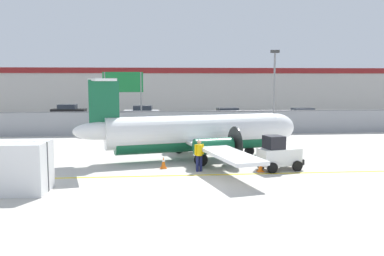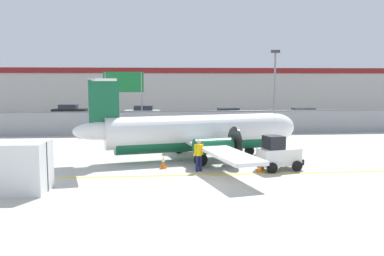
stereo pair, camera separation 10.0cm
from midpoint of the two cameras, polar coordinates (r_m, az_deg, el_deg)
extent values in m
plane|color=#BCB7AD|center=(20.17, 4.48, -7.49)|extent=(140.00, 140.00, 0.00)
cube|color=yellow|center=(22.09, 3.60, -6.23)|extent=(84.00, 0.20, 0.01)
cube|color=gray|center=(37.63, -0.12, 0.65)|extent=(98.00, 0.04, 2.00)
cylinder|color=slate|center=(37.54, -0.12, 2.24)|extent=(98.00, 0.10, 0.10)
cube|color=#38383A|center=(49.14, -1.32, 0.94)|extent=(98.00, 17.00, 0.12)
cube|color=beige|center=(67.39, -2.41, 5.19)|extent=(91.00, 8.00, 6.50)
cube|color=maroon|center=(63.38, -2.24, 7.68)|extent=(91.00, 0.20, 0.80)
cylinder|color=white|center=(26.02, 0.31, -0.36)|extent=(10.85, 4.20, 1.90)
ellipsoid|color=white|center=(28.28, 11.19, 0.07)|extent=(2.80, 2.30, 1.80)
ellipsoid|color=white|center=(24.83, -12.10, -0.38)|extent=(3.17, 1.68, 1.05)
cylinder|color=#145938|center=(26.09, 0.31, -1.50)|extent=(9.68, 3.56, 1.48)
cube|color=white|center=(26.13, 0.52, -1.59)|extent=(5.08, 15.96, 0.18)
cylinder|color=#145938|center=(28.64, -0.75, -0.87)|extent=(2.34, 1.36, 0.90)
cone|color=black|center=(29.00, 1.42, -0.78)|extent=(0.54, 0.53, 0.44)
cylinder|color=#262626|center=(29.05, 1.70, -0.77)|extent=(0.50, 2.06, 2.10)
cylinder|color=#145938|center=(23.78, 2.96, -2.42)|extent=(2.34, 1.36, 0.90)
cone|color=black|center=(24.20, 5.51, -2.28)|extent=(0.54, 0.53, 0.44)
cylinder|color=#262626|center=(24.26, 5.83, -2.26)|extent=(0.50, 2.06, 2.10)
cube|color=#145938|center=(24.74, -11.54, 2.75)|extent=(1.70, 0.55, 3.10)
cube|color=white|center=(24.67, -11.94, 6.33)|extent=(2.13, 4.92, 0.14)
cylinder|color=#59595B|center=(27.56, 7.78, -2.05)|extent=(0.17, 0.17, 0.97)
cylinder|color=black|center=(27.63, 7.76, -3.05)|extent=(0.63, 0.35, 0.60)
cylinder|color=#59595B|center=(28.15, -1.68, -1.73)|extent=(0.17, 0.17, 0.90)
cylinder|color=black|center=(28.22, -1.68, -2.63)|extent=(0.79, 0.38, 0.76)
cylinder|color=#59595B|center=(23.99, 1.28, -3.18)|extent=(0.17, 0.17, 0.90)
cylinder|color=black|center=(24.07, 1.28, -4.23)|extent=(0.79, 0.38, 0.76)
cube|color=silver|center=(23.52, 11.65, -3.76)|extent=(2.40, 1.60, 0.90)
cube|color=black|center=(23.21, 10.95, -1.88)|extent=(1.11, 1.19, 0.70)
cube|color=black|center=(24.18, 13.98, -4.26)|extent=(0.42, 1.11, 0.30)
cylinder|color=black|center=(24.49, 12.42, -4.44)|extent=(0.59, 0.31, 0.56)
cylinder|color=black|center=(23.50, 13.95, -4.95)|extent=(0.59, 0.31, 0.56)
cylinder|color=black|center=(23.75, 9.32, -4.72)|extent=(0.59, 0.31, 0.56)
cylinder|color=black|center=(22.72, 10.77, -5.26)|extent=(0.59, 0.31, 0.56)
cylinder|color=#191E4C|center=(22.79, 1.25, -4.74)|extent=(0.21, 0.21, 0.85)
cylinder|color=#191E4C|center=(22.70, 0.81, -4.78)|extent=(0.21, 0.21, 0.85)
cylinder|color=yellow|center=(22.61, 1.04, -2.96)|extent=(0.44, 0.44, 0.60)
cylinder|color=yellow|center=(22.71, 1.53, -2.84)|extent=(0.13, 0.13, 0.55)
cylinder|color=yellow|center=(22.51, 0.54, -2.92)|extent=(0.13, 0.13, 0.55)
sphere|color=tan|center=(22.54, 1.04, -1.85)|extent=(0.22, 0.22, 0.22)
cube|color=silver|center=(20.00, -21.91, -4.85)|extent=(2.52, 2.14, 2.20)
cube|color=#333338|center=(20.00, -21.91, -4.85)|extent=(2.44, 0.23, 2.20)
cube|color=orange|center=(23.64, -3.73, -5.34)|extent=(0.36, 0.36, 0.04)
cone|color=orange|center=(23.58, -3.74, -4.58)|extent=(0.28, 0.28, 0.60)
cylinder|color=white|center=(23.56, -3.74, -4.39)|extent=(0.17, 0.17, 0.08)
cube|color=orange|center=(28.64, -3.48, -3.23)|extent=(0.36, 0.36, 0.04)
cone|color=orange|center=(28.59, -3.49, -2.60)|extent=(0.28, 0.28, 0.60)
cylinder|color=white|center=(28.57, -3.49, -2.44)|extent=(0.17, 0.17, 0.08)
cube|color=orange|center=(23.02, 9.20, -5.74)|extent=(0.36, 0.36, 0.04)
cone|color=orange|center=(22.95, 9.21, -4.96)|extent=(0.28, 0.28, 0.60)
cylinder|color=white|center=(22.93, 9.22, -4.76)|extent=(0.17, 0.17, 0.08)
cube|color=orange|center=(29.50, 10.70, -3.05)|extent=(0.36, 0.36, 0.04)
cone|color=orange|center=(29.45, 10.71, -2.43)|extent=(0.28, 0.28, 0.60)
cylinder|color=white|center=(29.43, 10.72, -2.28)|extent=(0.17, 0.17, 0.08)
cube|color=black|center=(55.94, -15.95, 2.08)|extent=(4.30, 1.97, 0.80)
cube|color=#262D38|center=(55.93, -16.12, 2.77)|extent=(2.30, 1.70, 0.56)
cylinder|color=black|center=(56.51, -14.34, 1.84)|extent=(0.61, 0.24, 0.60)
cylinder|color=black|center=(54.76, -14.75, 1.68)|extent=(0.61, 0.24, 0.60)
cylinder|color=black|center=(57.20, -17.07, 1.81)|extent=(0.61, 0.24, 0.60)
cylinder|color=black|center=(55.47, -17.57, 1.65)|extent=(0.61, 0.24, 0.60)
cube|color=silver|center=(51.72, -6.57, 1.94)|extent=(4.32, 2.03, 0.80)
cube|color=#262D38|center=(51.66, -6.41, 2.69)|extent=(2.32, 1.73, 0.56)
cylinder|color=black|center=(51.02, -8.23, 1.49)|extent=(0.61, 0.25, 0.60)
cylinder|color=black|center=(52.80, -7.98, 1.66)|extent=(0.61, 0.25, 0.60)
cylinder|color=black|center=(50.73, -5.10, 1.50)|extent=(0.61, 0.25, 0.60)
cylinder|color=black|center=(52.52, -4.94, 1.68)|extent=(0.61, 0.25, 0.60)
cube|color=#B28C19|center=(47.56, 5.08, 1.55)|extent=(4.35, 2.13, 0.80)
cube|color=#262D38|center=(47.46, 4.91, 2.36)|extent=(2.35, 1.78, 0.56)
cylinder|color=black|center=(48.85, 6.35, 1.29)|extent=(0.62, 0.26, 0.60)
cylinder|color=black|center=(47.14, 7.01, 1.09)|extent=(0.62, 0.26, 0.60)
cylinder|color=black|center=(48.08, 3.17, 1.24)|extent=(0.62, 0.26, 0.60)
cylinder|color=black|center=(46.35, 3.72, 1.03)|extent=(0.62, 0.26, 0.60)
cube|color=gray|center=(48.53, 14.51, 1.47)|extent=(4.28, 1.91, 0.80)
cube|color=#262D38|center=(48.53, 14.70, 2.27)|extent=(2.28, 1.67, 0.56)
cylinder|color=black|center=(47.20, 13.35, 0.97)|extent=(0.61, 0.23, 0.60)
cylinder|color=black|center=(48.87, 12.58, 1.18)|extent=(0.61, 0.23, 0.60)
cylinder|color=black|center=(48.29, 16.44, 1.00)|extent=(0.61, 0.23, 0.60)
cylinder|color=black|center=(49.93, 15.59, 1.20)|extent=(0.61, 0.23, 0.60)
cylinder|color=slate|center=(36.61, 11.02, 4.28)|extent=(0.16, 0.16, 7.00)
cube|color=#333333|center=(36.65, 11.15, 9.99)|extent=(0.70, 0.30, 0.24)
cylinder|color=slate|center=(39.07, -11.36, 3.31)|extent=(0.14, 0.14, 5.50)
cylinder|color=slate|center=(38.86, -6.65, 3.38)|extent=(0.14, 0.14, 5.50)
cube|color=#14662D|center=(38.88, -9.06, 6.07)|extent=(3.60, 0.10, 1.80)
camera|label=1|loc=(0.05, -89.89, 0.01)|focal=40.00mm
camera|label=2|loc=(0.05, 90.11, -0.01)|focal=40.00mm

